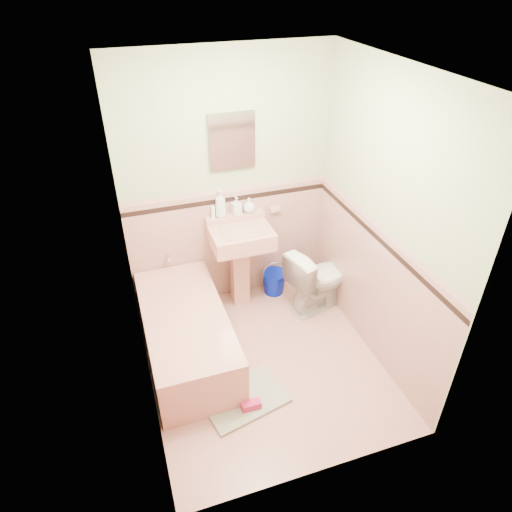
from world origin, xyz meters
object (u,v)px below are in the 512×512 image
object	(u,v)px
soap_bottle_mid	(236,206)
bathtub	(187,336)
toilet	(319,279)
sink	(241,268)
soap_bottle_right	(249,205)
shoe	(251,405)
bucket	(274,282)
medicine_cabinet	(232,141)
soap_bottle_left	(220,204)

from	to	relation	value
soap_bottle_mid	bathtub	bearing A→B (deg)	-134.33
soap_bottle_mid	toilet	xyz separation A→B (m)	(0.72, -0.45, -0.72)
bathtub	sink	bearing A→B (deg)	37.93
soap_bottle_mid	soap_bottle_right	world-z (taller)	soap_bottle_mid
soap_bottle_right	shoe	xyz separation A→B (m)	(-0.47, -1.49, -0.99)
bathtub	toilet	bearing A→B (deg)	10.50
toilet	bucket	bearing A→B (deg)	29.01
soap_bottle_right	soap_bottle_mid	bearing A→B (deg)	180.00
medicine_cabinet	soap_bottle_right	size ratio (longest dim) A/B	3.27
soap_bottle_mid	bucket	bearing A→B (deg)	-13.57
medicine_cabinet	toilet	xyz separation A→B (m)	(0.74, -0.48, -1.36)
toilet	soap_bottle_mid	bearing A→B (deg)	43.01
bathtub	soap_bottle_mid	xyz separation A→B (m)	(0.69, 0.71, 0.84)
medicine_cabinet	soap_bottle_left	xyz separation A→B (m)	(-0.14, -0.03, -0.59)
medicine_cabinet	shoe	bearing A→B (deg)	-102.09
toilet	soap_bottle_left	bearing A→B (deg)	47.68
medicine_cabinet	soap_bottle_mid	bearing A→B (deg)	-65.71
soap_bottle_left	bucket	world-z (taller)	soap_bottle_left
soap_bottle_mid	bucket	xyz separation A→B (m)	(0.37, -0.09, -0.94)
toilet	soap_bottle_right	bearing A→B (deg)	37.69
sink	bathtub	bearing A→B (deg)	-142.07
medicine_cabinet	toilet	world-z (taller)	medicine_cabinet
toilet	shoe	world-z (taller)	toilet
medicine_cabinet	bucket	bearing A→B (deg)	-17.24
medicine_cabinet	bucket	xyz separation A→B (m)	(0.39, -0.12, -1.57)
sink	soap_bottle_right	xyz separation A→B (m)	(0.14, 0.18, 0.59)
toilet	shoe	size ratio (longest dim) A/B	4.36
medicine_cabinet	shoe	world-z (taller)	medicine_cabinet
soap_bottle_left	shoe	bearing A→B (deg)	-97.14
soap_bottle_right	shoe	distance (m)	1.85
bathtub	bucket	world-z (taller)	bathtub
sink	bucket	size ratio (longest dim) A/B	3.59
medicine_cabinet	soap_bottle_mid	distance (m)	0.63
toilet	bathtub	bearing A→B (deg)	85.29
medicine_cabinet	soap_bottle_left	world-z (taller)	medicine_cabinet
bathtub	toilet	xyz separation A→B (m)	(1.42, 0.26, 0.12)
bathtub	toilet	world-z (taller)	toilet
bathtub	soap_bottle_mid	world-z (taller)	soap_bottle_mid
sink	medicine_cabinet	world-z (taller)	medicine_cabinet
soap_bottle_mid	bucket	size ratio (longest dim) A/B	0.73
shoe	soap_bottle_right	bearing A→B (deg)	72.21
soap_bottle_right	toilet	bearing A→B (deg)	-37.10
medicine_cabinet	toilet	distance (m)	1.62
shoe	bucket	bearing A→B (deg)	62.65
bathtub	medicine_cabinet	xyz separation A→B (m)	(0.68, 0.74, 1.47)
bathtub	shoe	distance (m)	0.87
bucket	bathtub	bearing A→B (deg)	-149.89
sink	soap_bottle_right	world-z (taller)	soap_bottle_right
toilet	sink	bearing A→B (deg)	54.81
sink	shoe	bearing A→B (deg)	-103.96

